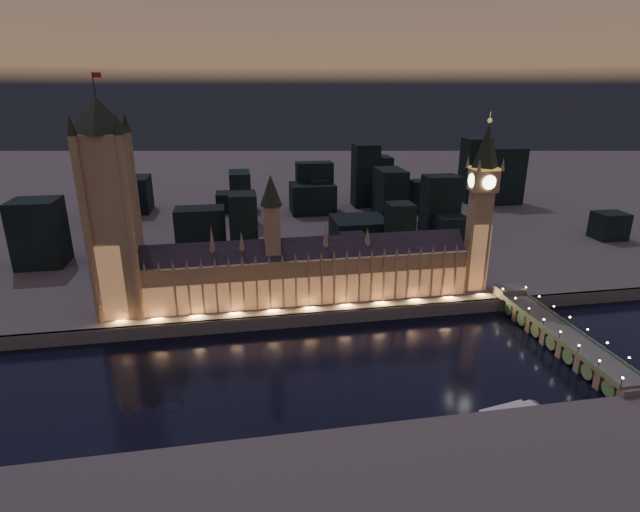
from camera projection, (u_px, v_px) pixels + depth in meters
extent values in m
plane|color=black|center=(329.00, 361.00, 255.71)|extent=(2000.00, 2000.00, 0.00)
cube|color=#524944|center=(263.00, 177.00, 738.62)|extent=(2000.00, 960.00, 8.00)
cube|color=#4D4A51|center=(316.00, 319.00, 292.58)|extent=(2000.00, 2.50, 8.00)
cube|color=olive|center=(306.00, 278.00, 305.88)|extent=(200.17, 21.74, 28.00)
cube|color=#C3834E|center=(309.00, 292.00, 297.97)|extent=(200.00, 0.50, 18.00)
cube|color=black|center=(306.00, 251.00, 300.34)|extent=(200.13, 18.01, 16.26)
cube|color=olive|center=(272.00, 232.00, 292.84)|extent=(9.00, 9.00, 32.00)
cone|color=black|center=(271.00, 190.00, 284.69)|extent=(13.00, 13.00, 18.00)
cube|color=olive|center=(133.00, 296.00, 279.72)|extent=(1.20, 1.20, 28.00)
cone|color=olive|center=(129.00, 267.00, 274.74)|extent=(2.00, 2.00, 6.00)
cube|color=olive|center=(147.00, 295.00, 280.98)|extent=(1.20, 1.20, 28.00)
cone|color=olive|center=(144.00, 266.00, 275.99)|extent=(2.00, 2.00, 6.00)
cube|color=olive|center=(161.00, 294.00, 282.23)|extent=(1.20, 1.20, 28.00)
cone|color=olive|center=(158.00, 265.00, 277.24)|extent=(2.00, 2.00, 6.00)
cube|color=olive|center=(175.00, 293.00, 283.48)|extent=(1.20, 1.20, 28.00)
cone|color=olive|center=(173.00, 264.00, 278.50)|extent=(2.00, 2.00, 6.00)
cube|color=olive|center=(189.00, 292.00, 284.74)|extent=(1.20, 1.20, 28.00)
cone|color=olive|center=(187.00, 264.00, 279.75)|extent=(2.00, 2.00, 6.00)
cube|color=olive|center=(203.00, 291.00, 285.99)|extent=(1.20, 1.20, 28.00)
cone|color=olive|center=(201.00, 263.00, 281.00)|extent=(2.00, 2.00, 6.00)
cube|color=olive|center=(217.00, 290.00, 287.24)|extent=(1.20, 1.20, 28.00)
cone|color=olive|center=(215.00, 262.00, 282.26)|extent=(2.00, 2.00, 6.00)
cube|color=olive|center=(230.00, 289.00, 288.49)|extent=(1.20, 1.20, 28.00)
cone|color=olive|center=(228.00, 261.00, 283.51)|extent=(2.00, 2.00, 6.00)
cube|color=olive|center=(244.00, 288.00, 289.75)|extent=(1.20, 1.20, 28.00)
cone|color=olive|center=(242.00, 261.00, 284.76)|extent=(2.00, 2.00, 6.00)
cube|color=olive|center=(257.00, 288.00, 291.00)|extent=(1.20, 1.20, 28.00)
cone|color=olive|center=(256.00, 260.00, 286.01)|extent=(2.00, 2.00, 6.00)
cube|color=olive|center=(270.00, 287.00, 292.25)|extent=(1.20, 1.20, 28.00)
cone|color=olive|center=(269.00, 259.00, 287.27)|extent=(2.00, 2.00, 6.00)
cube|color=olive|center=(283.00, 286.00, 293.50)|extent=(1.20, 1.20, 28.00)
cone|color=olive|center=(282.00, 258.00, 288.52)|extent=(2.00, 2.00, 6.00)
cube|color=olive|center=(296.00, 285.00, 294.76)|extent=(1.20, 1.20, 28.00)
cone|color=olive|center=(295.00, 257.00, 289.77)|extent=(2.00, 2.00, 6.00)
cube|color=olive|center=(309.00, 284.00, 296.01)|extent=(1.20, 1.20, 28.00)
cone|color=olive|center=(308.00, 257.00, 291.03)|extent=(2.00, 2.00, 6.00)
cube|color=olive|center=(322.00, 283.00, 297.26)|extent=(1.20, 1.20, 28.00)
cone|color=olive|center=(321.00, 256.00, 292.28)|extent=(2.00, 2.00, 6.00)
cube|color=olive|center=(334.00, 282.00, 298.52)|extent=(1.20, 1.20, 28.00)
cone|color=olive|center=(334.00, 255.00, 293.53)|extent=(2.00, 2.00, 6.00)
cube|color=olive|center=(347.00, 282.00, 299.77)|extent=(1.20, 1.20, 28.00)
cone|color=olive|center=(347.00, 255.00, 294.78)|extent=(2.00, 2.00, 6.00)
cube|color=olive|center=(359.00, 281.00, 301.02)|extent=(1.20, 1.20, 28.00)
cone|color=olive|center=(360.00, 254.00, 296.04)|extent=(2.00, 2.00, 6.00)
cube|color=olive|center=(371.00, 280.00, 302.27)|extent=(1.20, 1.20, 28.00)
cone|color=olive|center=(372.00, 253.00, 297.29)|extent=(2.00, 2.00, 6.00)
cube|color=olive|center=(384.00, 279.00, 303.53)|extent=(1.20, 1.20, 28.00)
cone|color=olive|center=(385.00, 252.00, 298.54)|extent=(2.00, 2.00, 6.00)
cube|color=olive|center=(396.00, 278.00, 304.78)|extent=(1.20, 1.20, 28.00)
cone|color=olive|center=(397.00, 252.00, 299.79)|extent=(2.00, 2.00, 6.00)
cube|color=olive|center=(408.00, 278.00, 306.03)|extent=(1.20, 1.20, 28.00)
cone|color=olive|center=(409.00, 251.00, 301.05)|extent=(2.00, 2.00, 6.00)
cube|color=olive|center=(420.00, 277.00, 307.29)|extent=(1.20, 1.20, 28.00)
cone|color=olive|center=(421.00, 250.00, 302.30)|extent=(2.00, 2.00, 6.00)
cube|color=olive|center=(432.00, 276.00, 308.54)|extent=(1.20, 1.20, 28.00)
cone|color=olive|center=(433.00, 250.00, 303.55)|extent=(2.00, 2.00, 6.00)
cube|color=olive|center=(443.00, 275.00, 309.79)|extent=(1.20, 1.20, 28.00)
cone|color=olive|center=(445.00, 249.00, 304.81)|extent=(2.00, 2.00, 6.00)
cube|color=olive|center=(455.00, 274.00, 311.04)|extent=(1.20, 1.20, 28.00)
cone|color=olive|center=(457.00, 248.00, 306.06)|extent=(2.00, 2.00, 6.00)
cube|color=olive|center=(466.00, 274.00, 312.30)|extent=(1.20, 1.20, 28.00)
cone|color=olive|center=(469.00, 248.00, 307.31)|extent=(2.00, 2.00, 6.00)
cone|color=olive|center=(212.00, 240.00, 288.12)|extent=(4.40, 4.40, 18.00)
cone|color=olive|center=(242.00, 242.00, 291.54)|extent=(4.40, 4.40, 14.00)
cone|color=olive|center=(326.00, 236.00, 299.36)|extent=(4.40, 4.40, 16.00)
cone|color=olive|center=(367.00, 237.00, 304.24)|extent=(4.40, 4.40, 12.00)
cube|color=olive|center=(114.00, 228.00, 276.25)|extent=(23.96, 23.96, 102.24)
cube|color=#C3834E|center=(116.00, 284.00, 275.31)|extent=(22.00, 0.50, 44.00)
cone|color=black|center=(98.00, 115.00, 256.64)|extent=(31.68, 31.68, 18.00)
cylinder|color=black|center=(94.00, 84.00, 251.75)|extent=(0.50, 0.50, 12.00)
cube|color=#B31615|center=(97.00, 75.00, 250.64)|extent=(4.00, 0.15, 2.50)
cylinder|color=olive|center=(87.00, 234.00, 264.21)|extent=(4.40, 4.40, 102.24)
cone|color=black|center=(70.00, 125.00, 245.91)|extent=(5.20, 5.20, 10.00)
cylinder|color=olive|center=(98.00, 223.00, 284.70)|extent=(4.40, 4.40, 102.24)
cone|color=black|center=(82.00, 122.00, 266.39)|extent=(5.20, 5.20, 10.00)
cylinder|color=olive|center=(131.00, 232.00, 267.79)|extent=(4.40, 4.40, 102.24)
cone|color=black|center=(117.00, 125.00, 249.49)|extent=(5.20, 5.20, 10.00)
cylinder|color=olive|center=(138.00, 222.00, 288.28)|extent=(4.40, 4.40, 102.24)
cone|color=black|center=(125.00, 121.00, 269.98)|extent=(5.20, 5.20, 10.00)
cube|color=olive|center=(477.00, 240.00, 317.98)|extent=(13.29, 13.29, 64.02)
cube|color=#C3834E|center=(480.00, 258.00, 315.47)|extent=(12.00, 0.50, 44.00)
cube|color=olive|center=(483.00, 180.00, 305.37)|extent=(15.00, 15.00, 13.35)
cube|color=#F2C64C|center=(485.00, 168.00, 302.99)|extent=(15.75, 15.75, 1.20)
cone|color=black|center=(487.00, 146.00, 298.56)|extent=(18.00, 18.00, 26.00)
sphere|color=#F2C64C|center=(490.00, 121.00, 293.83)|extent=(2.80, 2.80, 2.80)
cylinder|color=#F2C64C|center=(490.00, 116.00, 293.01)|extent=(0.40, 0.40, 5.00)
cylinder|color=#FFF2BF|center=(490.00, 183.00, 298.15)|extent=(8.40, 0.50, 8.40)
cylinder|color=#FFF2BF|center=(478.00, 178.00, 312.58)|extent=(8.40, 0.50, 8.40)
cylinder|color=#FFF2BF|center=(472.00, 181.00, 304.10)|extent=(0.50, 8.40, 8.40)
cylinder|color=#FFF2BF|center=(495.00, 180.00, 306.63)|extent=(0.50, 8.40, 8.40)
cone|color=olive|center=(480.00, 165.00, 293.68)|extent=(2.60, 2.60, 8.00)
cone|color=olive|center=(468.00, 161.00, 307.65)|extent=(2.60, 2.60, 8.00)
cone|color=olive|center=(503.00, 164.00, 296.12)|extent=(2.60, 2.60, 8.00)
cone|color=olive|center=(491.00, 161.00, 310.09)|extent=(2.60, 2.60, 8.00)
cube|color=#4D4A51|center=(564.00, 334.00, 263.60)|extent=(16.22, 100.00, 1.60)
cube|color=#3D594F|center=(551.00, 332.00, 261.89)|extent=(0.80, 100.00, 1.60)
cube|color=#3D594F|center=(577.00, 330.00, 264.40)|extent=(0.80, 100.00, 1.60)
cube|color=#4D4A51|center=(509.00, 294.00, 315.06)|extent=(16.22, 12.00, 9.50)
cube|color=#4D4A51|center=(633.00, 397.00, 218.72)|extent=(14.60, 4.00, 9.50)
cylinder|color=black|center=(622.00, 382.00, 214.74)|extent=(0.30, 0.30, 4.40)
sphere|color=#FFD88C|center=(623.00, 378.00, 213.99)|extent=(1.00, 1.00, 1.00)
cube|color=#4D4A51|center=(610.00, 379.00, 232.03)|extent=(14.60, 4.00, 9.50)
cylinder|color=black|center=(599.00, 365.00, 228.05)|extent=(0.30, 0.30, 4.40)
sphere|color=#FFD88C|center=(600.00, 361.00, 227.30)|extent=(1.00, 1.00, 1.00)
cylinder|color=black|center=(628.00, 362.00, 230.56)|extent=(0.30, 0.30, 4.40)
sphere|color=#FFD88C|center=(629.00, 358.00, 229.81)|extent=(1.00, 1.00, 1.00)
cube|color=#4D4A51|center=(589.00, 363.00, 245.33)|extent=(14.60, 4.00, 9.50)
cylinder|color=black|center=(578.00, 350.00, 241.35)|extent=(0.30, 0.30, 4.40)
sphere|color=#FFD88C|center=(579.00, 345.00, 240.60)|extent=(1.00, 1.00, 1.00)
cylinder|color=black|center=(607.00, 347.00, 243.86)|extent=(0.30, 0.30, 4.40)
sphere|color=#FFD88C|center=(607.00, 343.00, 243.11)|extent=(1.00, 1.00, 1.00)
cube|color=#4D4A51|center=(571.00, 349.00, 258.63)|extent=(14.60, 4.00, 9.50)
cylinder|color=black|center=(560.00, 336.00, 254.65)|extent=(0.30, 0.30, 4.40)
sphere|color=#FFD88C|center=(561.00, 332.00, 253.90)|extent=(1.00, 1.00, 1.00)
cylinder|color=black|center=(587.00, 333.00, 257.17)|extent=(0.30, 0.30, 4.40)
sphere|color=#FFD88C|center=(588.00, 329.00, 256.42)|extent=(1.00, 1.00, 1.00)
cube|color=#4D4A51|center=(554.00, 336.00, 271.94)|extent=(14.60, 4.00, 9.50)
cylinder|color=black|center=(543.00, 323.00, 267.96)|extent=(0.30, 0.30, 4.40)
sphere|color=#FFD88C|center=(544.00, 319.00, 267.21)|extent=(1.00, 1.00, 1.00)
cylinder|color=black|center=(569.00, 321.00, 270.47)|extent=(0.30, 0.30, 4.40)
sphere|color=#FFD88C|center=(570.00, 317.00, 269.72)|extent=(1.00, 1.00, 1.00)
cube|color=#4D4A51|center=(539.00, 324.00, 285.24)|extent=(14.60, 4.00, 9.50)
cylinder|color=black|center=(529.00, 312.00, 281.26)|extent=(0.30, 0.30, 4.40)
sphere|color=#FFD88C|center=(529.00, 308.00, 280.51)|extent=(1.00, 1.00, 1.00)
cylinder|color=black|center=(553.00, 310.00, 283.77)|extent=(0.30, 0.30, 4.40)
sphere|color=#FFD88C|center=(554.00, 306.00, 283.02)|extent=(1.00, 1.00, 1.00)
cube|color=#4D4A51|center=(525.00, 314.00, 298.54)|extent=(14.60, 4.00, 9.50)
cylinder|color=black|center=(515.00, 302.00, 294.56)|extent=(0.30, 0.30, 4.40)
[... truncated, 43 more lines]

